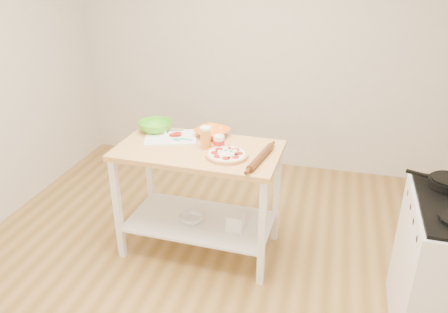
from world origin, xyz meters
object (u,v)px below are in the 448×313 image
at_px(spatula, 182,139).
at_px(shelf_bin, 236,221).
at_px(orange_bowl, 212,133).
at_px(rolling_pin, 261,157).
at_px(knife, 162,131).
at_px(yogurt_tub, 219,142).
at_px(skillet, 447,181).
at_px(shelf_glass_bowl, 192,218).
at_px(prep_island, 199,177).
at_px(green_bowl, 156,127).
at_px(cutting_board, 171,137).
at_px(beer_pint, 206,137).
at_px(pizza, 227,155).

distance_m(spatula, shelf_bin, 0.76).
distance_m(orange_bowl, rolling_pin, 0.56).
height_order(rolling_pin, shelf_bin, rolling_pin).
distance_m(knife, yogurt_tub, 0.56).
distance_m(skillet, shelf_glass_bowl, 1.86).
xyz_separation_m(prep_island, green_bowl, (-0.44, 0.23, 0.29)).
xyz_separation_m(skillet, orange_bowl, (-1.62, 0.50, -0.04)).
bearing_deg(prep_island, orange_bowl, 80.82).
xyz_separation_m(prep_island, spatula, (-0.16, 0.09, 0.26)).
distance_m(cutting_board, rolling_pin, 0.80).
xyz_separation_m(orange_bowl, beer_pint, (0.01, -0.22, 0.05)).
xyz_separation_m(spatula, knife, (-0.21, 0.12, 0.00)).
xyz_separation_m(knife, shelf_bin, (0.68, -0.25, -0.59)).
bearing_deg(beer_pint, spatula, 161.53).
bearing_deg(knife, beer_pint, -43.32).
bearing_deg(orange_bowl, shelf_glass_bowl, -109.35).
xyz_separation_m(yogurt_tub, shelf_bin, (0.15, -0.08, -0.63)).
height_order(prep_island, pizza, pizza).
xyz_separation_m(prep_island, rolling_pin, (0.49, -0.09, 0.27)).
distance_m(spatula, knife, 0.25).
xyz_separation_m(spatula, yogurt_tub, (0.31, -0.06, 0.03)).
relative_size(pizza, shelf_glass_bowl, 1.62).
bearing_deg(rolling_pin, prep_island, 169.39).
bearing_deg(pizza, spatula, 155.57).
relative_size(orange_bowl, yogurt_tub, 1.46).
bearing_deg(rolling_pin, orange_bowl, 143.14).
distance_m(skillet, spatula, 1.86).
xyz_separation_m(pizza, cutting_board, (-0.52, 0.23, -0.01)).
bearing_deg(yogurt_tub, orange_bowl, 118.08).
height_order(spatula, shelf_bin, spatula).
bearing_deg(orange_bowl, rolling_pin, -36.86).
bearing_deg(knife, orange_bowl, -14.81).
xyz_separation_m(spatula, green_bowl, (-0.28, 0.14, 0.03)).
bearing_deg(cutting_board, orange_bowl, 1.65).
relative_size(spatula, orange_bowl, 0.59).
height_order(skillet, green_bowl, skillet).
height_order(rolling_pin, shelf_glass_bowl, rolling_pin).
relative_size(prep_island, knife, 4.83).
relative_size(spatula, beer_pint, 0.93).
distance_m(knife, rolling_pin, 0.92).
xyz_separation_m(orange_bowl, rolling_pin, (0.45, -0.34, -0.01)).
distance_m(prep_island, skillet, 1.71).
distance_m(prep_island, knife, 0.51).
bearing_deg(pizza, rolling_pin, -0.06).
xyz_separation_m(knife, shelf_glass_bowl, (0.32, -0.25, -0.63)).
bearing_deg(prep_island, skillet, -8.74).
bearing_deg(shelf_bin, spatula, 164.09).
bearing_deg(skillet, yogurt_tub, -169.17).
relative_size(orange_bowl, shelf_bin, 2.04).
bearing_deg(pizza, green_bowl, 154.50).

